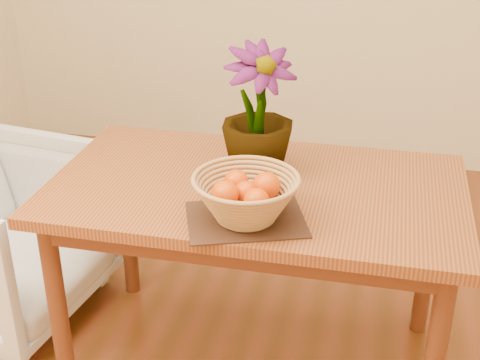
# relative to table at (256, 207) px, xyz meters

# --- Properties ---
(table) EXTENTS (1.40, 0.80, 0.75)m
(table) POSITION_rel_table_xyz_m (0.00, 0.00, 0.00)
(table) COLOR brown
(table) RESTS_ON floor
(placemat) EXTENTS (0.43, 0.37, 0.01)m
(placemat) POSITION_rel_table_xyz_m (0.02, -0.25, 0.09)
(placemat) COLOR #391E15
(placemat) RESTS_ON table
(wicker_basket) EXTENTS (0.33, 0.33, 0.13)m
(wicker_basket) POSITION_rel_table_xyz_m (0.02, -0.25, 0.16)
(wicker_basket) COLOR #AB7747
(wicker_basket) RESTS_ON placemat
(orange_pile) EXTENTS (0.19, 0.19, 0.08)m
(orange_pile) POSITION_rel_table_xyz_m (0.02, -0.25, 0.19)
(orange_pile) COLOR #DB3703
(orange_pile) RESTS_ON wicker_basket
(potted_plant) EXTENTS (0.35, 0.35, 0.45)m
(potted_plant) POSITION_rel_table_xyz_m (-0.02, 0.10, 0.31)
(potted_plant) COLOR #134112
(potted_plant) RESTS_ON table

